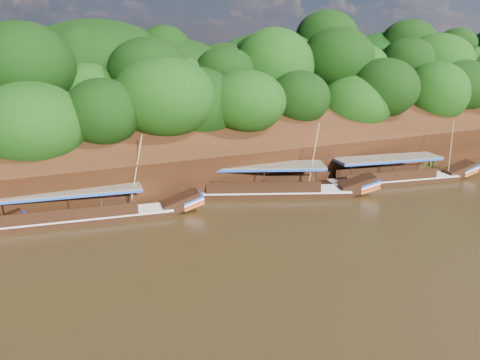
% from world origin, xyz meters
% --- Properties ---
extents(ground, '(160.00, 160.00, 0.00)m').
position_xyz_m(ground, '(0.00, 0.00, 0.00)').
color(ground, black).
rests_on(ground, ground).
extents(riverbank, '(120.00, 30.06, 19.40)m').
position_xyz_m(riverbank, '(-0.01, 22.73, 1.89)').
color(riverbank, black).
rests_on(riverbank, ground).
extents(boat_0, '(14.73, 4.63, 6.01)m').
position_xyz_m(boat_0, '(12.57, 6.47, 0.54)').
color(boat_0, black).
rests_on(boat_0, ground).
extents(boat_1, '(14.77, 7.92, 6.66)m').
position_xyz_m(boat_1, '(0.79, 7.83, 0.59)').
color(boat_1, black).
rests_on(boat_1, ground).
extents(boat_2, '(15.01, 4.01, 6.28)m').
position_xyz_m(boat_2, '(-14.16, 8.55, 0.53)').
color(boat_2, black).
rests_on(boat_2, ground).
extents(reeds, '(48.44, 2.47, 2.14)m').
position_xyz_m(reeds, '(-3.15, 9.51, 0.90)').
color(reeds, '#205B16').
rests_on(reeds, ground).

